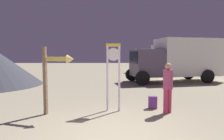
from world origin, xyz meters
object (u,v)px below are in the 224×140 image
at_px(backpack, 153,102).
at_px(box_truck_near, 180,59).
at_px(person_near_clock, 168,85).
at_px(arrow_sign, 55,71).
at_px(box_truck_far, 164,58).
at_px(standing_clock, 113,70).

bearing_deg(backpack, box_truck_near, 64.04).
relative_size(person_near_clock, box_truck_near, 0.24).
relative_size(arrow_sign, backpack, 4.96).
distance_m(box_truck_near, box_truck_far, 7.11).
bearing_deg(standing_clock, arrow_sign, -164.95).
bearing_deg(box_truck_near, arrow_sign, -130.67).
height_order(person_near_clock, box_truck_near, box_truck_near).
distance_m(standing_clock, box_truck_far, 15.31).
height_order(standing_clock, backpack, standing_clock).
xyz_separation_m(backpack, box_truck_far, (4.17, 13.99, 1.38)).
xyz_separation_m(arrow_sign, box_truck_far, (7.40, 14.75, 0.17)).
relative_size(standing_clock, box_truck_far, 0.35).
relative_size(person_near_clock, box_truck_far, 0.25).
distance_m(person_near_clock, box_truck_near, 8.08).
bearing_deg(backpack, box_truck_far, 73.42).
bearing_deg(backpack, standing_clock, -169.09).
bearing_deg(person_near_clock, standing_clock, 171.25).
height_order(person_near_clock, box_truck_far, box_truck_far).
relative_size(arrow_sign, box_truck_far, 0.33).
bearing_deg(standing_clock, person_near_clock, -8.75).
xyz_separation_m(standing_clock, backpack, (1.41, 0.27, -1.20)).
distance_m(arrow_sign, box_truck_near, 10.13).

